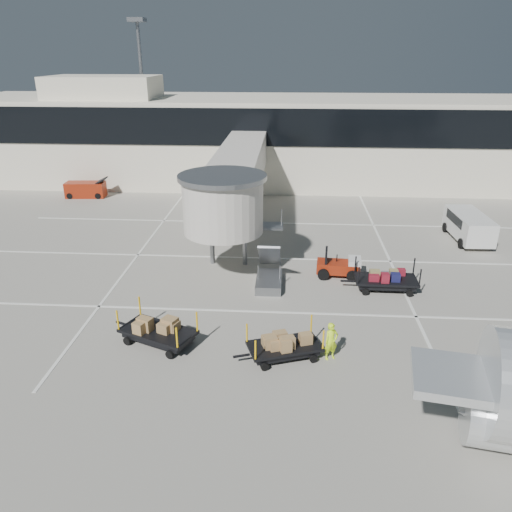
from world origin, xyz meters
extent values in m
plane|color=#A39D91|center=(0.00, 0.00, 0.00)|extent=(140.00, 140.00, 0.00)
cube|color=silver|center=(0.00, 2.00, 0.01)|extent=(40.00, 0.15, 0.02)
cube|color=silver|center=(0.00, 9.00, 0.01)|extent=(40.00, 0.15, 0.02)
cube|color=silver|center=(0.00, 16.00, 0.01)|extent=(40.00, 0.15, 0.02)
cube|color=silver|center=(6.00, 10.00, 0.01)|extent=(0.15, 30.00, 0.02)
cube|color=silver|center=(-10.00, 10.00, 0.01)|extent=(0.15, 30.00, 0.02)
cube|color=beige|center=(0.00, 30.00, 4.00)|extent=(64.00, 12.00, 8.00)
cube|color=black|center=(0.00, 23.95, 6.00)|extent=(64.00, 0.12, 3.20)
cube|color=beige|center=(-18.00, 28.00, 9.00)|extent=(10.00, 6.00, 2.00)
cylinder|color=gray|center=(-16.00, 34.00, 7.50)|extent=(0.36, 0.36, 15.00)
cube|color=gray|center=(-16.00, 34.00, 15.00)|extent=(1.60, 1.60, 0.40)
cube|color=beige|center=(-4.00, 15.00, 4.30)|extent=(3.00, 18.00, 2.80)
cylinder|color=beige|center=(-4.00, 6.00, 4.30)|extent=(4.40, 4.40, 3.00)
cylinder|color=gray|center=(-4.00, 6.00, 5.90)|extent=(4.80, 4.80, 0.25)
cylinder|color=gray|center=(-5.00, 8.00, 1.45)|extent=(0.28, 0.28, 2.90)
cylinder|color=gray|center=(-3.00, 8.00, 1.45)|extent=(0.28, 0.28, 2.90)
cylinder|color=gray|center=(-5.00, 15.00, 1.45)|extent=(0.28, 0.28, 2.90)
cylinder|color=gray|center=(-3.00, 15.00, 1.45)|extent=(0.28, 0.28, 2.90)
cylinder|color=gray|center=(-5.00, 22.00, 1.45)|extent=(0.28, 0.28, 2.90)
cylinder|color=gray|center=(-3.00, 22.00, 1.45)|extent=(0.28, 0.28, 2.90)
cube|color=gray|center=(-1.40, 5.00, 0.25)|extent=(1.40, 2.60, 0.50)
cube|color=gray|center=(-1.40, 5.60, 1.60)|extent=(1.20, 2.60, 2.06)
cube|color=gray|center=(-1.40, 7.00, 2.85)|extent=(1.40, 1.20, 0.12)
cube|color=maroon|center=(2.54, 6.63, 0.56)|extent=(2.54, 1.38, 0.61)
cube|color=silver|center=(3.45, 6.55, 0.97)|extent=(0.81, 1.18, 0.36)
cube|color=black|center=(1.83, 6.69, 1.17)|extent=(0.21, 1.03, 0.92)
cylinder|color=black|center=(1.67, 6.04, 0.33)|extent=(0.67, 0.31, 0.65)
cylinder|color=black|center=(1.78, 7.36, 0.33)|extent=(0.67, 0.31, 0.65)
cylinder|color=black|center=(3.29, 5.90, 0.33)|extent=(0.67, 0.31, 0.65)
cylinder|color=black|center=(3.41, 7.22, 0.33)|extent=(0.67, 0.31, 0.65)
cube|color=black|center=(4.98, 4.97, 0.61)|extent=(3.35, 1.70, 0.13)
cube|color=black|center=(4.98, 4.97, 0.41)|extent=(3.01, 1.45, 0.28)
cube|color=black|center=(2.93, 4.99, 0.44)|extent=(0.78, 0.10, 0.09)
cylinder|color=black|center=(3.81, 4.23, 0.19)|extent=(0.38, 0.16, 0.38)
cylinder|color=black|center=(3.82, 5.73, 0.19)|extent=(0.38, 0.16, 0.38)
cylinder|color=black|center=(6.14, 4.21, 0.19)|extent=(0.38, 0.16, 0.38)
cylinder|color=black|center=(6.16, 5.71, 0.19)|extent=(0.38, 0.16, 0.38)
cylinder|color=black|center=(3.38, 4.24, 1.11)|extent=(0.08, 0.08, 1.00)
cylinder|color=black|center=(3.39, 5.74, 1.11)|extent=(0.08, 0.08, 1.00)
cylinder|color=black|center=(6.57, 4.21, 1.11)|extent=(0.08, 0.08, 1.00)
cylinder|color=black|center=(6.59, 5.71, 1.11)|extent=(0.08, 0.08, 1.00)
cube|color=#57575D|center=(4.03, 4.72, 0.93)|extent=(0.46, 0.40, 0.50)
cube|color=#57575D|center=(6.02, 4.53, 0.86)|extent=(0.49, 0.30, 0.37)
cube|color=maroon|center=(4.40, 4.75, 0.88)|extent=(0.52, 0.40, 0.41)
cube|color=olive|center=(5.10, 4.96, 0.82)|extent=(0.41, 0.44, 0.28)
cube|color=olive|center=(4.66, 5.19, 0.86)|extent=(0.59, 0.39, 0.36)
cube|color=olive|center=(3.91, 4.78, 0.91)|extent=(0.59, 0.44, 0.47)
cube|color=olive|center=(4.91, 5.31, 0.88)|extent=(0.41, 0.42, 0.40)
cube|color=black|center=(-0.44, -1.94, 0.56)|extent=(3.38, 2.45, 0.12)
cube|color=black|center=(-0.44, -1.94, 0.38)|extent=(3.02, 2.13, 0.25)
cube|color=black|center=(-2.22, -2.56, 0.41)|extent=(0.70, 0.31, 0.08)
cylinder|color=black|center=(-1.23, -2.94, 0.17)|extent=(0.37, 0.25, 0.35)
cylinder|color=black|center=(-1.68, -1.64, 0.17)|extent=(0.37, 0.25, 0.35)
cylinder|color=black|center=(0.79, -2.23, 0.17)|extent=(0.37, 0.25, 0.35)
cylinder|color=black|center=(0.34, -0.94, 0.17)|extent=(0.37, 0.25, 0.35)
cylinder|color=yellow|center=(-1.60, -3.07, 1.02)|extent=(0.07, 0.07, 0.91)
cylinder|color=yellow|center=(-2.05, -1.77, 1.02)|extent=(0.07, 0.07, 0.91)
cylinder|color=yellow|center=(1.16, -2.10, 1.02)|extent=(0.07, 0.07, 0.91)
cylinder|color=yellow|center=(0.71, -0.81, 1.02)|extent=(0.07, 0.07, 0.91)
cube|color=tan|center=(-0.81, -1.87, 0.89)|extent=(0.60, 0.61, 0.54)
cube|color=tan|center=(-0.09, -1.89, 0.81)|extent=(0.59, 0.66, 0.38)
cube|color=tan|center=(-0.25, -1.86, 0.87)|extent=(0.61, 0.67, 0.49)
cube|color=tan|center=(-0.09, -2.24, 0.85)|extent=(0.72, 0.57, 0.46)
cube|color=tan|center=(0.36, -2.06, 0.86)|extent=(0.63, 0.52, 0.49)
cube|color=tan|center=(0.17, -1.43, 0.88)|extent=(0.64, 0.66, 0.52)
cube|color=tan|center=(0.67, -2.01, 0.86)|extent=(0.68, 0.57, 0.48)
cube|color=black|center=(-6.07, -1.19, 0.61)|extent=(3.71, 2.85, 0.13)
cube|color=black|center=(-6.07, -1.19, 0.41)|extent=(3.31, 2.49, 0.28)
cube|color=black|center=(-7.95, -0.37, 0.44)|extent=(0.75, 0.39, 0.09)
cylinder|color=black|center=(-7.44, -1.41, 0.19)|extent=(0.41, 0.29, 0.38)
cylinder|color=black|center=(-6.84, -0.04, 0.19)|extent=(0.41, 0.29, 0.38)
cylinder|color=black|center=(-5.30, -2.34, 0.19)|extent=(0.41, 0.29, 0.38)
cylinder|color=black|center=(-4.70, -0.97, 0.19)|extent=(0.41, 0.29, 0.38)
cylinder|color=yellow|center=(-7.83, -1.24, 1.11)|extent=(0.08, 0.08, 1.00)
cylinder|color=yellow|center=(-7.23, 0.13, 1.11)|extent=(0.08, 0.08, 1.00)
cylinder|color=yellow|center=(-4.91, -2.51, 1.11)|extent=(0.08, 0.08, 1.00)
cylinder|color=yellow|center=(-4.31, -1.14, 1.11)|extent=(0.08, 0.08, 1.00)
cube|color=tan|center=(-6.92, -0.64, 0.95)|extent=(0.83, 0.74, 0.55)
cube|color=tan|center=(-6.20, -1.50, 0.92)|extent=(0.74, 0.75, 0.48)
cube|color=tan|center=(-6.34, -0.54, 0.91)|extent=(0.74, 0.64, 0.47)
cube|color=tan|center=(-4.92, -1.28, 0.93)|extent=(0.70, 0.68, 0.50)
cube|color=tan|center=(-5.31, -1.75, 0.89)|extent=(0.78, 0.64, 0.43)
imported|color=#C3F219|center=(1.51, -1.88, 0.84)|extent=(0.73, 0.64, 1.69)
cube|color=silver|center=(11.96, 13.24, 1.06)|extent=(2.17, 4.93, 1.57)
cube|color=silver|center=(11.87, 15.42, 0.76)|extent=(1.89, 0.63, 0.91)
cube|color=black|center=(11.95, 13.45, 1.47)|extent=(2.12, 3.12, 0.63)
cylinder|color=black|center=(11.07, 11.59, 0.34)|extent=(0.27, 0.70, 0.69)
cylinder|color=black|center=(12.99, 11.66, 0.34)|extent=(0.27, 0.70, 0.69)
cylinder|color=black|center=(10.94, 14.82, 0.34)|extent=(0.27, 0.70, 0.69)
cylinder|color=black|center=(12.86, 14.90, 0.34)|extent=(0.27, 0.70, 0.69)
cube|color=maroon|center=(-18.53, 22.20, 0.67)|extent=(3.49, 1.66, 1.34)
cube|color=black|center=(-17.01, 22.30, 1.52)|extent=(0.94, 1.31, 0.48)
cylinder|color=black|center=(-19.74, 21.49, 0.27)|extent=(0.55, 0.26, 0.54)
cylinder|color=black|center=(-19.82, 22.74, 0.27)|extent=(0.55, 0.26, 0.54)
cylinder|color=black|center=(-17.24, 21.66, 0.27)|extent=(0.55, 0.26, 0.54)
cylinder|color=black|center=(-17.32, 22.91, 0.27)|extent=(0.55, 0.26, 0.54)
cylinder|color=silver|center=(6.71, -6.96, 1.38)|extent=(2.98, 2.48, 2.04)
camera|label=1|loc=(-0.43, -20.05, 12.15)|focal=35.00mm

